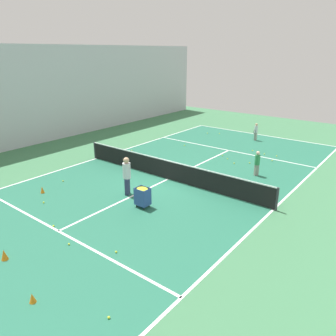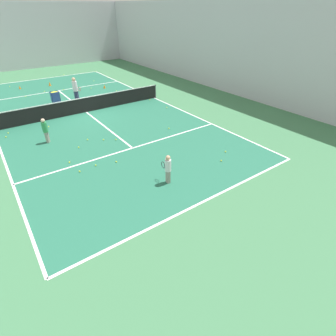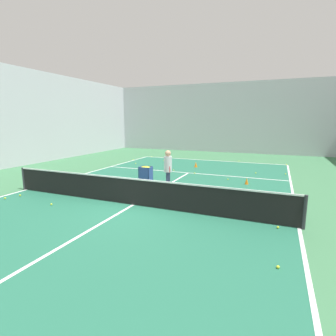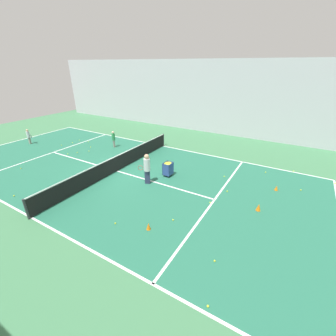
% 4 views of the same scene
% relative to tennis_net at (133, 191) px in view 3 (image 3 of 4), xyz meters
% --- Properties ---
extents(ground_plane, '(39.07, 39.07, 0.00)m').
position_rel_tennis_net_xyz_m(ground_plane, '(0.00, 0.00, -0.52)').
color(ground_plane, '#3D754C').
extents(court_playing_area, '(11.01, 23.50, 0.00)m').
position_rel_tennis_net_xyz_m(court_playing_area, '(0.00, 0.00, -0.52)').
color(court_playing_area, '#23664C').
rests_on(court_playing_area, ground).
extents(line_baseline_far, '(11.01, 0.10, 0.00)m').
position_rel_tennis_net_xyz_m(line_baseline_far, '(0.00, 11.75, -0.52)').
color(line_baseline_far, white).
rests_on(line_baseline_far, ground).
extents(line_sideline_left, '(0.10, 23.50, 0.00)m').
position_rel_tennis_net_xyz_m(line_sideline_left, '(-5.50, 0.00, -0.52)').
color(line_sideline_left, white).
rests_on(line_sideline_left, ground).
extents(line_sideline_right, '(0.10, 23.50, 0.00)m').
position_rel_tennis_net_xyz_m(line_sideline_right, '(5.50, 0.00, -0.52)').
color(line_sideline_right, white).
rests_on(line_sideline_right, ground).
extents(line_service_far, '(11.01, 0.10, 0.00)m').
position_rel_tennis_net_xyz_m(line_service_far, '(0.00, 6.46, -0.52)').
color(line_service_far, white).
rests_on(line_service_far, ground).
extents(line_centre_service, '(0.10, 12.93, 0.00)m').
position_rel_tennis_net_xyz_m(line_centre_service, '(0.00, 0.00, -0.52)').
color(line_centre_service, white).
rests_on(line_centre_service, ground).
extents(hall_enclosure_far, '(22.58, 0.15, 6.58)m').
position_rel_tennis_net_xyz_m(hall_enclosure_far, '(0.00, 17.61, 2.77)').
color(hall_enclosure_far, silver).
rests_on(hall_enclosure_far, ground).
extents(tennis_net, '(11.31, 0.10, 1.01)m').
position_rel_tennis_net_xyz_m(tennis_net, '(0.00, 0.00, 0.00)').
color(tennis_net, '#2D2D33').
rests_on(tennis_net, ground).
extents(coach_at_net, '(0.52, 0.67, 1.77)m').
position_rel_tennis_net_xyz_m(coach_at_net, '(0.31, 2.59, 0.49)').
color(coach_at_net, '#2D3351').
rests_on(coach_at_net, ground).
extents(ball_cart, '(0.57, 0.47, 0.87)m').
position_rel_tennis_net_xyz_m(ball_cart, '(-1.09, 3.11, 0.08)').
color(ball_cart, '#2D478C').
rests_on(ball_cart, ground).
extents(training_cone_0, '(0.18, 0.18, 0.32)m').
position_rel_tennis_net_xyz_m(training_cone_0, '(3.50, 4.90, -0.36)').
color(training_cone_0, orange).
rests_on(training_cone_0, ground).
extents(training_cone_1, '(0.18, 0.18, 0.27)m').
position_rel_tennis_net_xyz_m(training_cone_1, '(-2.56, 8.98, -0.38)').
color(training_cone_1, orange).
rests_on(training_cone_1, ground).
extents(training_cone_2, '(0.21, 0.21, 0.35)m').
position_rel_tennis_net_xyz_m(training_cone_2, '(-0.16, 8.51, -0.35)').
color(training_cone_2, orange).
rests_on(training_cone_2, ground).
extents(tennis_ball_2, '(0.07, 0.07, 0.07)m').
position_rel_tennis_net_xyz_m(tennis_ball_2, '(-2.64, 6.11, -0.49)').
color(tennis_ball_2, yellow).
rests_on(tennis_ball_2, ground).
extents(tennis_ball_5, '(0.07, 0.07, 0.07)m').
position_rel_tennis_net_xyz_m(tennis_ball_5, '(3.94, 3.49, -0.49)').
color(tennis_ball_5, yellow).
rests_on(tennis_ball_5, ground).
extents(tennis_ball_6, '(0.07, 0.07, 0.07)m').
position_rel_tennis_net_xyz_m(tennis_ball_6, '(-5.05, -1.33, -0.49)').
color(tennis_ball_6, yellow).
rests_on(tennis_ball_6, ground).
extents(tennis_ball_7, '(0.07, 0.07, 0.07)m').
position_rel_tennis_net_xyz_m(tennis_ball_7, '(5.31, 8.19, -0.49)').
color(tennis_ball_7, yellow).
rests_on(tennis_ball_7, ground).
extents(tennis_ball_8, '(0.07, 0.07, 0.07)m').
position_rel_tennis_net_xyz_m(tennis_ball_8, '(4.94, -2.49, -0.49)').
color(tennis_ball_8, yellow).
rests_on(tennis_ball_8, ground).
extents(tennis_ball_9, '(0.07, 0.07, 0.07)m').
position_rel_tennis_net_xyz_m(tennis_ball_9, '(-5.60, 9.63, -0.49)').
color(tennis_ball_9, yellow).
rests_on(tennis_ball_9, ground).
extents(tennis_ball_10, '(0.07, 0.07, 0.07)m').
position_rel_tennis_net_xyz_m(tennis_ball_10, '(3.70, 7.80, -0.49)').
color(tennis_ball_10, yellow).
rests_on(tennis_ball_10, ground).
extents(tennis_ball_13, '(0.07, 0.07, 0.07)m').
position_rel_tennis_net_xyz_m(tennis_ball_13, '(-3.19, 10.13, -0.49)').
color(tennis_ball_13, yellow).
rests_on(tennis_ball_13, ground).
extents(tennis_ball_14, '(0.07, 0.07, 0.07)m').
position_rel_tennis_net_xyz_m(tennis_ball_14, '(5.45, 11.73, -0.49)').
color(tennis_ball_14, yellow).
rests_on(tennis_ball_14, ground).
extents(tennis_ball_16, '(0.07, 0.07, 0.07)m').
position_rel_tennis_net_xyz_m(tennis_ball_16, '(-5.02, 11.75, -0.49)').
color(tennis_ball_16, yellow).
rests_on(tennis_ball_16, ground).
extents(tennis_ball_17, '(0.07, 0.07, 0.07)m').
position_rel_tennis_net_xyz_m(tennis_ball_17, '(-1.06, 6.77, -0.49)').
color(tennis_ball_17, yellow).
rests_on(tennis_ball_17, ground).
extents(tennis_ball_20, '(0.07, 0.07, 0.07)m').
position_rel_tennis_net_xyz_m(tennis_ball_20, '(2.49, 5.48, -0.49)').
color(tennis_ball_20, yellow).
rests_on(tennis_ball_20, ground).
extents(tennis_ball_23, '(0.07, 0.07, 0.07)m').
position_rel_tennis_net_xyz_m(tennis_ball_23, '(0.41, 6.38, -0.49)').
color(tennis_ball_23, yellow).
rests_on(tennis_ball_23, ground).
extents(tennis_ball_24, '(0.07, 0.07, 0.07)m').
position_rel_tennis_net_xyz_m(tennis_ball_24, '(2.15, 12.04, -0.49)').
color(tennis_ball_24, yellow).
rests_on(tennis_ball_24, ground).
extents(tennis_ball_25, '(0.07, 0.07, 0.07)m').
position_rel_tennis_net_xyz_m(tennis_ball_25, '(4.93, -0.24, -0.49)').
color(tennis_ball_25, yellow).
rests_on(tennis_ball_25, ground).
extents(tennis_ball_26, '(0.07, 0.07, 0.07)m').
position_rel_tennis_net_xyz_m(tennis_ball_26, '(-4.86, -0.81, -0.49)').
color(tennis_ball_26, yellow).
rests_on(tennis_ball_26, ground).
extents(tennis_ball_27, '(0.07, 0.07, 0.07)m').
position_rel_tennis_net_xyz_m(tennis_ball_27, '(-4.53, 8.14, -0.49)').
color(tennis_ball_27, yellow).
rests_on(tennis_ball_27, ground).
extents(tennis_ball_28, '(0.07, 0.07, 0.07)m').
position_rel_tennis_net_xyz_m(tennis_ball_28, '(-2.76, -1.18, -0.49)').
color(tennis_ball_28, yellow).
rests_on(tennis_ball_28, ground).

